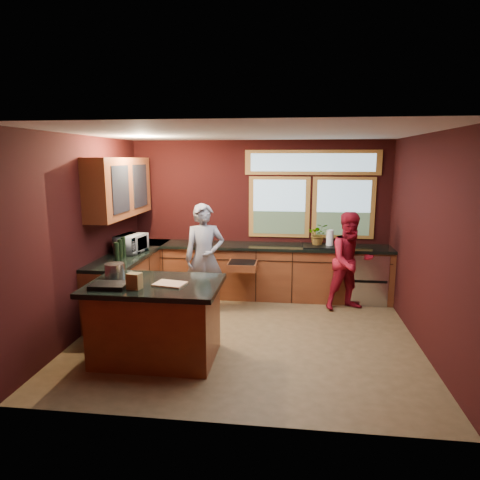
% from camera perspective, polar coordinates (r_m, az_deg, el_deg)
% --- Properties ---
extents(floor, '(4.50, 4.50, 0.00)m').
position_cam_1_polar(floor, '(6.01, 0.93, -12.58)').
color(floor, brown).
rests_on(floor, ground).
extents(room_shell, '(4.52, 4.02, 2.71)m').
position_cam_1_polar(room_shell, '(5.95, -4.43, 5.12)').
color(room_shell, black).
rests_on(room_shell, ground).
extents(back_counter, '(4.50, 0.64, 0.93)m').
position_cam_1_polar(back_counter, '(7.44, 3.86, -4.17)').
color(back_counter, '#5B2915').
rests_on(back_counter, floor).
extents(left_counter, '(0.64, 2.30, 0.93)m').
position_cam_1_polar(left_counter, '(7.08, -14.24, -5.25)').
color(left_counter, '#5B2915').
rests_on(left_counter, floor).
extents(island, '(1.55, 1.05, 0.95)m').
position_cam_1_polar(island, '(5.31, -11.12, -10.46)').
color(island, '#5B2915').
rests_on(island, floor).
extents(person_grey, '(0.72, 0.57, 1.71)m').
position_cam_1_polar(person_grey, '(6.71, -4.75, -2.43)').
color(person_grey, slate).
rests_on(person_grey, floor).
extents(person_red, '(0.93, 0.84, 1.57)m').
position_cam_1_polar(person_red, '(6.98, 14.54, -2.79)').
color(person_red, maroon).
rests_on(person_red, floor).
extents(microwave, '(0.42, 0.56, 0.28)m').
position_cam_1_polar(microwave, '(6.92, -14.31, -0.48)').
color(microwave, '#999999').
rests_on(microwave, left_counter).
extents(potted_plant, '(0.34, 0.30, 0.38)m').
position_cam_1_polar(potted_plant, '(7.36, 10.40, 0.73)').
color(potted_plant, '#999999').
rests_on(potted_plant, back_counter).
extents(paper_towel, '(0.12, 0.12, 0.28)m').
position_cam_1_polar(paper_towel, '(7.33, 11.89, 0.24)').
color(paper_towel, white).
rests_on(paper_towel, back_counter).
extents(cutting_board, '(0.39, 0.31, 0.02)m').
position_cam_1_polar(cutting_board, '(5.05, -9.32, -5.79)').
color(cutting_board, tan).
rests_on(cutting_board, island).
extents(stock_pot, '(0.24, 0.24, 0.18)m').
position_cam_1_polar(stock_pot, '(5.46, -16.35, -3.95)').
color(stock_pot, '#AFAFB4').
rests_on(stock_pot, island).
extents(paper_bag, '(0.17, 0.14, 0.18)m').
position_cam_1_polar(paper_bag, '(4.96, -13.90, -5.33)').
color(paper_bag, brown).
rests_on(paper_bag, island).
extents(black_tray, '(0.41, 0.30, 0.05)m').
position_cam_1_polar(black_tray, '(5.09, -17.04, -5.83)').
color(black_tray, black).
rests_on(black_tray, island).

